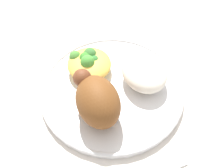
{
  "coord_description": "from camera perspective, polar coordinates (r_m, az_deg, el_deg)",
  "views": [
    {
      "loc": [
        -0.28,
        0.11,
        0.43
      ],
      "look_at": [
        0.0,
        0.0,
        0.03
      ],
      "focal_mm": 42.16,
      "sensor_mm": 36.0,
      "label": 1
    }
  ],
  "objects": [
    {
      "name": "roasted_chicken",
      "position": [
        0.44,
        -3.24,
        -3.61
      ],
      "size": [
        0.11,
        0.07,
        0.08
      ],
      "color": "brown",
      "rests_on": "plate"
    },
    {
      "name": "ground_plane",
      "position": [
        0.52,
        -0.0,
        -1.75
      ],
      "size": [
        2.0,
        2.0,
        0.0
      ],
      "primitive_type": "plane",
      "color": "silver"
    },
    {
      "name": "mac_cheese_with_broccoli",
      "position": [
        0.53,
        -5.11,
        4.62
      ],
      "size": [
        0.09,
        0.09,
        0.04
      ],
      "color": "#F4BE4C",
      "rests_on": "plate"
    },
    {
      "name": "plate",
      "position": [
        0.52,
        -0.0,
        -1.19
      ],
      "size": [
        0.28,
        0.28,
        0.02
      ],
      "color": "silver",
      "rests_on": "ground_plane"
    },
    {
      "name": "rice_pile",
      "position": [
        0.51,
        7.0,
        2.58
      ],
      "size": [
        0.1,
        0.08,
        0.05
      ],
      "primitive_type": "ellipsoid",
      "color": "white",
      "rests_on": "plate"
    }
  ]
}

